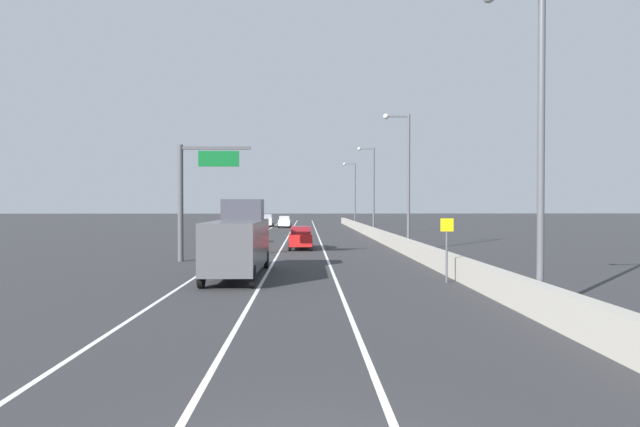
% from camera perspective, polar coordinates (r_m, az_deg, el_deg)
% --- Properties ---
extents(ground_plane, '(320.00, 320.00, 0.00)m').
position_cam_1_polar(ground_plane, '(70.57, -1.59, -2.04)').
color(ground_plane, '#2D2D30').
extents(lane_stripe_left, '(0.16, 130.00, 0.00)m').
position_cam_1_polar(lane_stripe_left, '(61.84, -6.70, -2.46)').
color(lane_stripe_left, silver).
rests_on(lane_stripe_left, ground_plane).
extents(lane_stripe_center, '(0.16, 130.00, 0.00)m').
position_cam_1_polar(lane_stripe_center, '(61.62, -3.46, -2.47)').
color(lane_stripe_center, silver).
rests_on(lane_stripe_center, ground_plane).
extents(lane_stripe_right, '(0.16, 130.00, 0.00)m').
position_cam_1_polar(lane_stripe_right, '(61.60, -0.20, -2.47)').
color(lane_stripe_right, silver).
rests_on(lane_stripe_right, ground_plane).
extents(jersey_barrier_right, '(0.60, 120.00, 1.10)m').
position_cam_1_polar(jersey_barrier_right, '(47.18, 7.58, -2.84)').
color(jersey_barrier_right, '#9E998E').
rests_on(jersey_barrier_right, ground_plane).
extents(overhead_sign_gantry, '(4.68, 0.36, 7.50)m').
position_cam_1_polar(overhead_sign_gantry, '(34.79, -13.70, 2.70)').
color(overhead_sign_gantry, '#47474C').
rests_on(overhead_sign_gantry, ground_plane).
extents(speed_advisory_sign, '(0.60, 0.11, 3.00)m').
position_cam_1_polar(speed_advisory_sign, '(25.25, 13.57, -3.33)').
color(speed_advisory_sign, '#4C4C51').
rests_on(speed_advisory_sign, ground_plane).
extents(lamp_post_right_near, '(2.14, 0.44, 10.82)m').
position_cam_1_polar(lamp_post_right_near, '(19.29, 22.17, 8.44)').
color(lamp_post_right_near, '#4C4C51').
rests_on(lamp_post_right_near, ground_plane).
extents(lamp_post_right_second, '(2.14, 0.44, 10.82)m').
position_cam_1_polar(lamp_post_right_second, '(42.08, 9.25, 4.37)').
color(lamp_post_right_second, '#4C4C51').
rests_on(lamp_post_right_second, ground_plane).
extents(lamp_post_right_third, '(2.14, 0.44, 10.82)m').
position_cam_1_polar(lamp_post_right_third, '(65.57, 5.62, 3.13)').
color(lamp_post_right_third, '#4C4C51').
rests_on(lamp_post_right_third, ground_plane).
extents(lamp_post_right_fourth, '(2.14, 0.44, 10.82)m').
position_cam_1_polar(lamp_post_right_fourth, '(89.15, 3.66, 2.54)').
color(lamp_post_right_fourth, '#4C4C51').
rests_on(lamp_post_right_fourth, ground_plane).
extents(car_red_0, '(1.93, 4.58, 1.89)m').
position_cam_1_polar(car_red_0, '(43.34, -2.07, -2.64)').
color(car_red_0, red).
rests_on(car_red_0, ground_plane).
extents(car_silver_1, '(1.93, 4.69, 2.12)m').
position_cam_1_polar(car_silver_1, '(89.03, -5.69, -0.76)').
color(car_silver_1, '#B7B7BC').
rests_on(car_silver_1, ground_plane).
extents(car_yellow_2, '(2.01, 4.04, 2.05)m').
position_cam_1_polar(car_yellow_2, '(50.90, -8.89, -2.04)').
color(car_yellow_2, gold).
rests_on(car_yellow_2, ground_plane).
extents(car_white_3, '(2.03, 4.36, 1.89)m').
position_cam_1_polar(car_white_3, '(85.09, -3.83, -0.90)').
color(car_white_3, white).
rests_on(car_white_3, ground_plane).
extents(box_truck, '(2.51, 8.79, 3.94)m').
position_cam_1_polar(box_truck, '(27.06, -8.79, -2.98)').
color(box_truck, '#4C4C51').
rests_on(box_truck, ground_plane).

